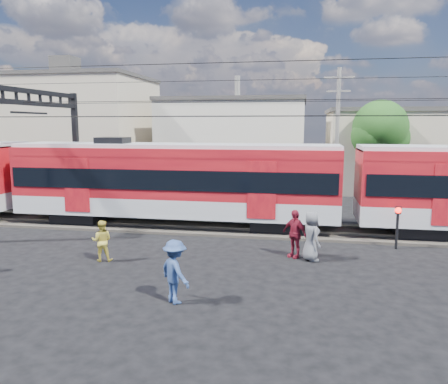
{
  "coord_description": "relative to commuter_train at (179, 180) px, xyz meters",
  "views": [
    {
      "loc": [
        4.0,
        -12.76,
        5.15
      ],
      "look_at": [
        0.77,
        5.0,
        2.32
      ],
      "focal_mm": 35.0,
      "sensor_mm": 36.0,
      "label": 1
    }
  ],
  "objects": [
    {
      "name": "building_west",
      "position": [
        -14.93,
        16.0,
        2.25
      ],
      "size": [
        14.28,
        10.2,
        9.3
      ],
      "color": "#B8A88C",
      "rests_on": "ground"
    },
    {
      "name": "pedestrian_c",
      "position": [
        2.52,
        -9.16,
        -1.47
      ],
      "size": [
        1.37,
        1.31,
        1.87
      ],
      "primitive_type": "imported",
      "rotation": [
        0.0,
        0.0,
        2.44
      ],
      "color": "navy",
      "rests_on": "ground"
    },
    {
      "name": "crossing_signal",
      "position": [
        9.96,
        -2.23,
        -1.15
      ],
      "size": [
        0.26,
        0.26,
        1.81
      ],
      "color": "black",
      "rests_on": "ground"
    },
    {
      "name": "pedestrian_e",
      "position": [
        6.44,
        -4.42,
        -1.46
      ],
      "size": [
        0.97,
        1.1,
        1.89
      ],
      "primitive_type": "imported",
      "rotation": [
        0.0,
        0.0,
        2.08
      ],
      "color": "#55565B",
      "rests_on": "ground"
    },
    {
      "name": "ground",
      "position": [
        2.07,
        -8.0,
        -2.4
      ],
      "size": [
        120.0,
        120.0,
        0.0
      ],
      "primitive_type": "plane",
      "color": "black",
      "rests_on": "ground"
    },
    {
      "name": "pedestrian_d",
      "position": [
        5.82,
        -4.12,
        -1.46
      ],
      "size": [
        1.15,
        1.04,
        1.88
      ],
      "primitive_type": "imported",
      "rotation": [
        0.0,
        0.0,
        -0.66
      ],
      "color": "maroon",
      "rests_on": "ground"
    },
    {
      "name": "rail_near",
      "position": [
        2.07,
        -0.75,
        -2.22
      ],
      "size": [
        70.0,
        0.12,
        0.12
      ],
      "primitive_type": "cube",
      "color": "#59544C",
      "rests_on": "track_bed"
    },
    {
      "name": "catenary",
      "position": [
        -6.58,
        -0.0,
        2.73
      ],
      "size": [
        70.0,
        9.3,
        7.52
      ],
      "color": "black",
      "rests_on": "ground"
    },
    {
      "name": "track_bed",
      "position": [
        2.07,
        0.0,
        -2.34
      ],
      "size": [
        70.0,
        3.4,
        0.12
      ],
      "primitive_type": "cube",
      "color": "#2D2823",
      "rests_on": "ground"
    },
    {
      "name": "commuter_train",
      "position": [
        0.0,
        0.0,
        0.0
      ],
      "size": [
        50.3,
        3.08,
        4.17
      ],
      "color": "black",
      "rests_on": "ground"
    },
    {
      "name": "tree_near",
      "position": [
        11.25,
        10.09,
        2.26
      ],
      "size": [
        3.82,
        3.64,
        6.72
      ],
      "color": "#382619",
      "rests_on": "ground"
    },
    {
      "name": "building_mideast",
      "position": [
        16.07,
        16.0,
        0.75
      ],
      "size": [
        16.32,
        10.2,
        6.3
      ],
      "color": "#B8A88C",
      "rests_on": "ground"
    },
    {
      "name": "rail_far",
      "position": [
        2.07,
        0.75,
        -2.22
      ],
      "size": [
        70.0,
        0.12,
        0.12
      ],
      "primitive_type": "cube",
      "color": "#59544C",
      "rests_on": "track_bed"
    },
    {
      "name": "building_midwest",
      "position": [
        0.07,
        19.0,
        1.25
      ],
      "size": [
        12.24,
        12.24,
        7.3
      ],
      "color": "beige",
      "rests_on": "ground"
    },
    {
      "name": "pedestrian_b",
      "position": [
        -1.32,
        -5.88,
        -1.62
      ],
      "size": [
        0.87,
        0.75,
        1.57
      ],
      "primitive_type": "imported",
      "rotation": [
        0.0,
        0.0,
        3.37
      ],
      "color": "gold",
      "rests_on": "ground"
    },
    {
      "name": "utility_pole_mid",
      "position": [
        8.07,
        7.0,
        2.13
      ],
      "size": [
        1.8,
        0.24,
        8.5
      ],
      "color": "slate",
      "rests_on": "ground"
    }
  ]
}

